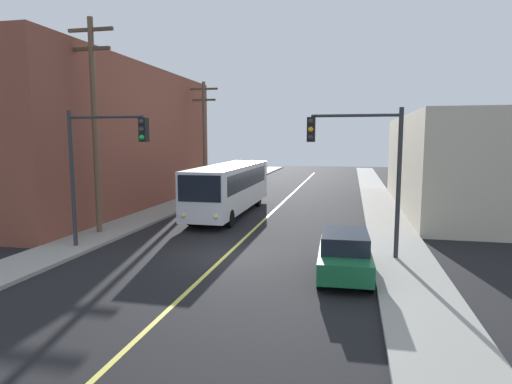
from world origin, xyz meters
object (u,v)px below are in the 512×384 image
object	(u,v)px
utility_pole_near	(94,117)
traffic_signal_left_corner	(102,153)
parked_car_green	(345,253)
traffic_signal_right_corner	(360,154)
city_bus	(230,186)
utility_pole_mid	(204,133)

from	to	relation	value
utility_pole_near	traffic_signal_left_corner	world-z (taller)	utility_pole_near
parked_car_green	traffic_signal_right_corner	bearing A→B (deg)	78.90
parked_car_green	city_bus	bearing A→B (deg)	122.96
city_bus	traffic_signal_left_corner	distance (m)	10.90
utility_pole_mid	traffic_signal_right_corner	world-z (taller)	utility_pole_mid
city_bus	utility_pole_mid	world-z (taller)	utility_pole_mid
city_bus	utility_pole_mid	xyz separation A→B (m)	(-4.52, 8.08, 3.56)
city_bus	parked_car_green	world-z (taller)	city_bus
utility_pole_near	traffic_signal_right_corner	size ratio (longest dim) A/B	1.78
city_bus	traffic_signal_right_corner	xyz separation A→B (m)	(8.01, -9.20, 2.49)
utility_pole_mid	traffic_signal_right_corner	xyz separation A→B (m)	(12.53, -17.28, -1.08)
traffic_signal_left_corner	parked_car_green	bearing A→B (deg)	-7.65
utility_pole_near	utility_pole_mid	bearing A→B (deg)	88.51
parked_car_green	utility_pole_mid	distance (m)	23.54
city_bus	utility_pole_near	xyz separation A→B (m)	(-4.92, -7.41, 4.18)
utility_pole_mid	city_bus	bearing A→B (deg)	-60.78
traffic_signal_right_corner	parked_car_green	bearing A→B (deg)	-101.10
city_bus	utility_pole_mid	distance (m)	9.92
utility_pole_mid	traffic_signal_left_corner	distance (m)	18.42
parked_car_green	traffic_signal_left_corner	bearing A→B (deg)	172.35
utility_pole_mid	utility_pole_near	bearing A→B (deg)	-91.49
city_bus	utility_pole_near	world-z (taller)	utility_pole_near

